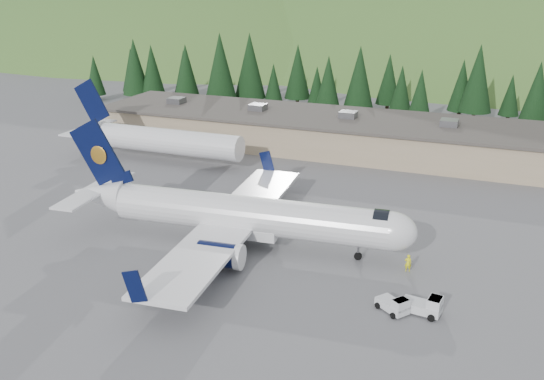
{
  "coord_description": "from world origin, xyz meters",
  "views": [
    {
      "loc": [
        22.35,
        -51.05,
        25.94
      ],
      "look_at": [
        0.0,
        6.0,
        4.0
      ],
      "focal_mm": 40.0,
      "sensor_mm": 36.0,
      "label": 1
    }
  ],
  "objects": [
    {
      "name": "ground",
      "position": [
        0.0,
        0.0,
        0.0
      ],
      "size": [
        600.0,
        600.0,
        0.0
      ],
      "primitive_type": "plane",
      "color": "#59595E"
    },
    {
      "name": "airliner",
      "position": [
        -1.06,
        -0.09,
        3.21
      ],
      "size": [
        36.33,
        34.11,
        12.05
      ],
      "rotation": [
        0.0,
        0.0,
        0.08
      ],
      "color": "white",
      "rests_on": "ground"
    },
    {
      "name": "second_airliner",
      "position": [
        -24.92,
        22.0,
        3.32
      ],
      "size": [
        27.5,
        11.0,
        10.05
      ],
      "color": "white",
      "rests_on": "ground"
    },
    {
      "name": "baggage_tug_a",
      "position": [
        18.27,
        -6.82,
        0.75
      ],
      "size": [
        3.31,
        2.24,
        1.67
      ],
      "rotation": [
        0.0,
        0.0,
        -0.13
      ],
      "color": "silver",
      "rests_on": "ground"
    },
    {
      "name": "baggage_tug_b",
      "position": [
        15.93,
        -7.45,
        0.66
      ],
      "size": [
        3.05,
        2.77,
        1.48
      ],
      "rotation": [
        0.0,
        0.0,
        -0.64
      ],
      "color": "silver",
      "rests_on": "ground"
    },
    {
      "name": "terminal_building",
      "position": [
        -5.01,
        38.0,
        2.62
      ],
      "size": [
        71.0,
        17.0,
        6.1
      ],
      "color": "#998868",
      "rests_on": "ground"
    },
    {
      "name": "ramp_worker",
      "position": [
        15.72,
        0.21,
        0.85
      ],
      "size": [
        0.7,
        0.54,
        1.69
      ],
      "primitive_type": "imported",
      "rotation": [
        0.0,
        0.0,
        3.38
      ],
      "color": "#FBF614",
      "rests_on": "ground"
    },
    {
      "name": "tree_line",
      "position": [
        -8.84,
        60.85,
        7.06
      ],
      "size": [
        112.57,
        17.47,
        14.06
      ],
      "color": "black",
      "rests_on": "ground"
    }
  ]
}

